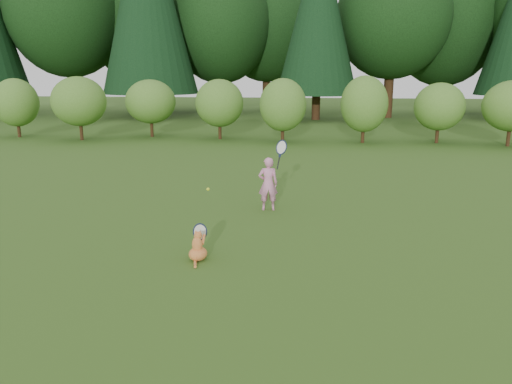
# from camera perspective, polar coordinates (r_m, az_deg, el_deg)

# --- Properties ---
(ground) EXTENTS (100.00, 100.00, 0.00)m
(ground) POSITION_cam_1_polar(r_m,az_deg,el_deg) (8.52, -1.99, -5.80)
(ground) COLOR #2E5518
(ground) RESTS_ON ground
(shrub_row) EXTENTS (28.00, 3.00, 2.80)m
(shrub_row) POSITION_cam_1_polar(r_m,az_deg,el_deg) (21.02, 3.52, 9.63)
(shrub_row) COLOR #447424
(shrub_row) RESTS_ON ground
(child) EXTENTS (0.67, 0.47, 1.67)m
(child) POSITION_cam_1_polar(r_m,az_deg,el_deg) (10.36, 1.44, 1.08)
(child) COLOR pink
(child) RESTS_ON ground
(cat) EXTENTS (0.39, 0.67, 0.64)m
(cat) POSITION_cam_1_polar(r_m,az_deg,el_deg) (7.74, -6.66, -5.99)
(cat) COLOR #BC4A24
(cat) RESTS_ON ground
(tennis_ball) EXTENTS (0.06, 0.06, 0.06)m
(tennis_ball) POSITION_cam_1_polar(r_m,az_deg,el_deg) (9.29, -5.51, 0.32)
(tennis_ball) COLOR #D1E01A
(tennis_ball) RESTS_ON ground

